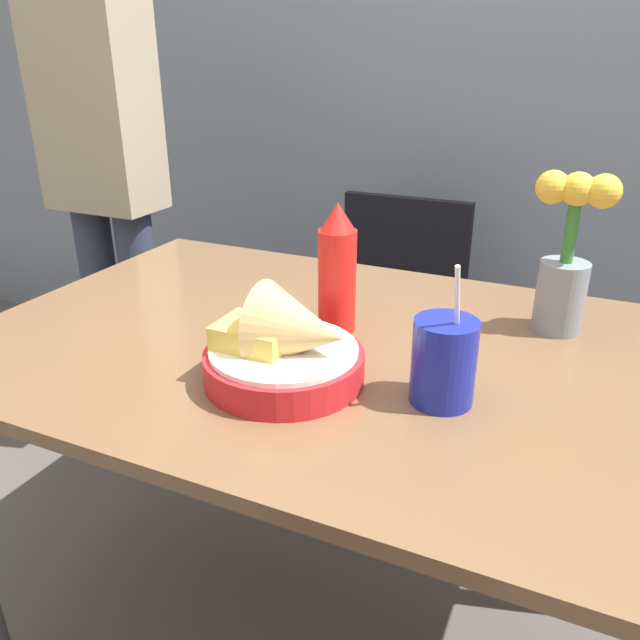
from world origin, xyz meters
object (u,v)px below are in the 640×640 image
(food_basket, at_px, (289,349))
(ketchup_bottle, at_px, (337,270))
(drink_cup, at_px, (443,364))
(person_standing, at_px, (102,155))
(flower_vase, at_px, (567,258))
(chair_far_window, at_px, (393,308))

(food_basket, xyz_separation_m, ketchup_bottle, (-0.01, 0.21, 0.06))
(drink_cup, relative_size, person_standing, 0.13)
(person_standing, bearing_deg, ketchup_bottle, -25.28)
(person_standing, bearing_deg, food_basket, -34.73)
(drink_cup, bearing_deg, flower_vase, 69.19)
(ketchup_bottle, bearing_deg, person_standing, 154.72)
(food_basket, height_order, person_standing, person_standing)
(chair_far_window, distance_m, person_standing, 0.97)
(ketchup_bottle, distance_m, flower_vase, 0.40)
(person_standing, bearing_deg, chair_far_window, 22.78)
(flower_vase, bearing_deg, ketchup_bottle, -155.66)
(chair_far_window, distance_m, drink_cup, 1.05)
(ketchup_bottle, xyz_separation_m, person_standing, (-0.91, 0.43, 0.08))
(ketchup_bottle, bearing_deg, drink_cup, -35.43)
(drink_cup, distance_m, flower_vase, 0.37)
(food_basket, bearing_deg, flower_vase, 46.64)
(food_basket, distance_m, person_standing, 1.13)
(food_basket, distance_m, drink_cup, 0.23)
(chair_far_window, height_order, food_basket, food_basket)
(ketchup_bottle, xyz_separation_m, flower_vase, (0.36, 0.16, 0.02))
(flower_vase, bearing_deg, person_standing, 168.21)
(ketchup_bottle, distance_m, person_standing, 1.01)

